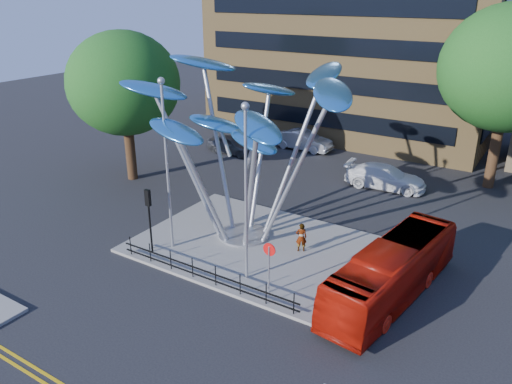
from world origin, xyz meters
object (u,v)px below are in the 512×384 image
Objects in this scene: traffic_light_island at (149,208)px; parked_car_left at (232,145)px; parked_car_right at (385,177)px; tree_right at (510,69)px; red_bus at (392,271)px; no_entry_sign_island at (269,259)px; parked_car_mid at (303,140)px; leaf_sculpture at (243,114)px; pedestrian at (301,237)px; street_lamp_right at (246,179)px; tree_left at (124,84)px; street_lamp_left at (166,152)px.

traffic_light_island is 17.52m from parked_car_left.
tree_right is at bearing -61.82° from parked_car_right.
red_bus is at bearing -94.79° from tree_right.
no_entry_sign_island is 22.19m from parked_car_mid.
leaf_sculpture is at bearing 178.46° from red_bus.
traffic_light_island is (-2.93, -4.18, -4.26)m from leaf_sculpture.
parked_car_left is at bearing -75.43° from pedestrian.
street_lamp_right is 7.55m from red_bus.
street_lamp_right is at bearing 5.19° from traffic_light_island.
tree_right is 18.13m from pedestrian.
traffic_light_island reaches higher than no_entry_sign_island.
traffic_light_island is at bearing -173.84° from parked_car_mid.
no_entry_sign_island reaches higher than pedestrian.
tree_left reaches higher than street_lamp_left.
parked_car_left is (-6.33, 16.22, -1.87)m from traffic_light_island.
parked_car_mid is at bearing 96.86° from street_lamp_left.
no_entry_sign_island is 0.45× the size of parked_car_right.
parked_car_mid is 0.92× the size of parked_car_right.
pedestrian is 11.35m from parked_car_right.
tree_right is at bearing 68.46° from street_lamp_right.
pedestrian is (5.94, 3.17, -4.42)m from street_lamp_left.
traffic_light_island reaches higher than pedestrian.
parked_car_right is at bearing -91.25° from parked_car_left.
parked_car_mid is at bearing 134.92° from red_bus.
tree_left is 18.86m from parked_car_right.
parked_car_right is at bearing 65.89° from street_lamp_left.
street_lamp_left is at bearing -127.40° from leaf_sculpture.
tree_left is 1.89× the size of parked_car_right.
parked_car_mid is at bearing 95.13° from traffic_light_island.
parked_car_left is at bearing -170.38° from tree_right.
leaf_sculpture is 5.19× the size of no_entry_sign_island.
tree_left is 15.88m from parked_car_mid.
street_lamp_right reaches higher than parked_car_right.
tree_right is 2.42× the size of parked_car_mid.
tree_left is (-22.00, -12.00, -1.24)m from tree_right.
street_lamp_left reaches higher than parked_car_mid.
red_bus is at bearing -9.05° from leaf_sculpture.
tree_right is 20.92m from parked_car_left.
leaf_sculpture is 4.28m from street_lamp_left.
pedestrian is at bearing 28.07° from street_lamp_left.
red_bus is at bearing 13.57° from traffic_light_island.
tree_left is 12.38m from leaf_sculpture.
tree_right reaches higher than no_entry_sign_island.
street_lamp_left reaches higher than traffic_light_island.
leaf_sculpture is 17.91m from parked_car_mid.
no_entry_sign_island is (-6.00, -19.48, -6.22)m from tree_right.
street_lamp_right is 2.42× the size of traffic_light_island.
red_bus is (4.60, 2.78, -0.52)m from no_entry_sign_island.
parked_car_right is at bearing 90.04° from no_entry_sign_island.
street_lamp_left is at bearing 171.39° from no_entry_sign_island.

